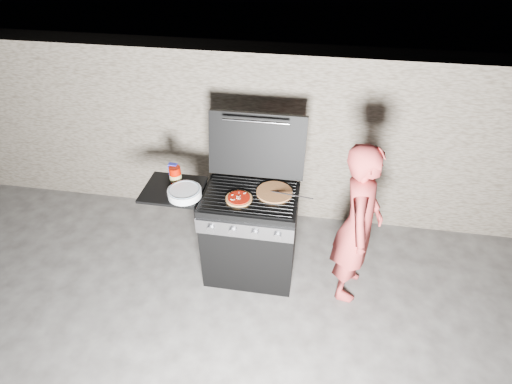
# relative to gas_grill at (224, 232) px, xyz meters

# --- Properties ---
(ground) EXTENTS (50.00, 50.00, 0.00)m
(ground) POSITION_rel_gas_grill_xyz_m (0.25, 0.00, -0.46)
(ground) COLOR #393532
(stone_wall) EXTENTS (8.00, 0.35, 1.80)m
(stone_wall) POSITION_rel_gas_grill_xyz_m (0.25, 1.05, 0.44)
(stone_wall) COLOR gray
(stone_wall) RESTS_ON ground
(gas_grill) EXTENTS (1.34, 0.79, 0.91)m
(gas_grill) POSITION_rel_gas_grill_xyz_m (0.00, 0.00, 0.00)
(gas_grill) COLOR black
(gas_grill) RESTS_ON ground
(pizza_topped) EXTENTS (0.26, 0.26, 0.02)m
(pizza_topped) POSITION_rel_gas_grill_xyz_m (0.17, -0.07, 0.47)
(pizza_topped) COLOR #AF7239
(pizza_topped) RESTS_ON gas_grill
(pizza_plain) EXTENTS (0.35, 0.35, 0.02)m
(pizza_plain) POSITION_rel_gas_grill_xyz_m (0.45, 0.06, 0.46)
(pizza_plain) COLOR #CE814F
(pizza_plain) RESTS_ON gas_grill
(sauce_jar) EXTENTS (0.10, 0.10, 0.16)m
(sauce_jar) POSITION_rel_gas_grill_xyz_m (-0.42, 0.09, 0.52)
(sauce_jar) COLOR #A40E00
(sauce_jar) RESTS_ON gas_grill
(blue_carton) EXTENTS (0.08, 0.05, 0.16)m
(blue_carton) POSITION_rel_gas_grill_xyz_m (-0.45, 0.13, 0.53)
(blue_carton) COLOR #2F31B6
(blue_carton) RESTS_ON gas_grill
(plate_stack) EXTENTS (0.29, 0.29, 0.06)m
(plate_stack) POSITION_rel_gas_grill_xyz_m (-0.29, -0.09, 0.48)
(plate_stack) COLOR white
(plate_stack) RESTS_ON gas_grill
(person) EXTENTS (0.43, 0.59, 1.51)m
(person) POSITION_rel_gas_grill_xyz_m (1.15, -0.05, 0.30)
(person) COLOR #C03C3B
(person) RESTS_ON ground
(tongs) EXTENTS (0.36, 0.14, 0.08)m
(tongs) POSITION_rel_gas_grill_xyz_m (0.59, 0.00, 0.49)
(tongs) COLOR black
(tongs) RESTS_ON gas_grill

